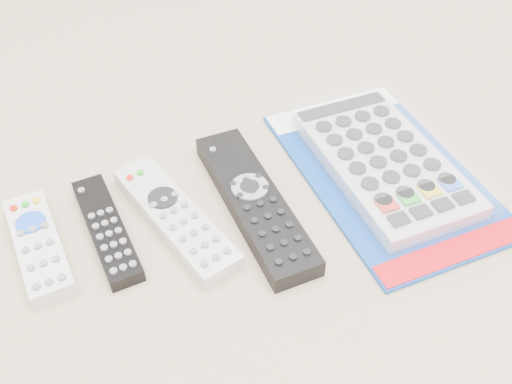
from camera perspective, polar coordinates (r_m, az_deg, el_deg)
name	(u,v)px	position (r m, az deg, el deg)	size (l,w,h in m)	color
remote_small_grey	(39,246)	(0.72, -20.92, -5.03)	(0.05, 0.17, 0.03)	silver
remote_slim_black	(107,229)	(0.72, -14.72, -3.62)	(0.04, 0.18, 0.02)	black
remote_silver_dvd	(175,217)	(0.71, -8.09, -2.48)	(0.09, 0.23, 0.03)	silver
remote_large_black	(255,202)	(0.72, -0.15, -0.99)	(0.08, 0.27, 0.03)	black
jumbo_remote_packaged	(384,160)	(0.79, 12.69, 3.13)	(0.23, 0.36, 0.05)	#0E3D9A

